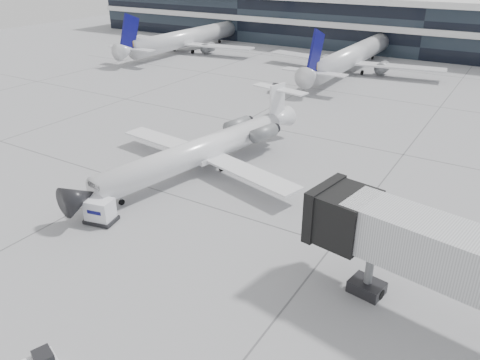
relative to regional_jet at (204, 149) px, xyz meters
The scene contains 8 objects.
ground 8.36m from the regional_jet, 45.51° to the right, with size 220.00×220.00×0.00m, color gray.
terminal 76.51m from the regional_jet, 85.76° to the left, with size 170.00×22.00×10.00m, color black.
bg_jet_left 63.07m from the regional_jet, 128.62° to the left, with size 32.00×40.00×9.60m, color silver, non-canonical shape.
bg_jet_center 49.35m from the regional_jet, 92.73° to the left, with size 32.00×40.00×9.60m, color silver, non-canonical shape.
regional_jet is the anchor object (origin of this frame).
cargo_uld 12.41m from the regional_jet, 95.68° to the right, with size 2.67×2.21×1.92m.
traffic_cone 4.49m from the regional_jet, 154.45° to the right, with size 0.55×0.55×0.62m.
far_tug 30.16m from the regional_jet, 104.47° to the left, with size 1.63×2.17×1.23m.
Camera 1 is at (19.21, -27.94, 19.15)m, focal length 35.00 mm.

